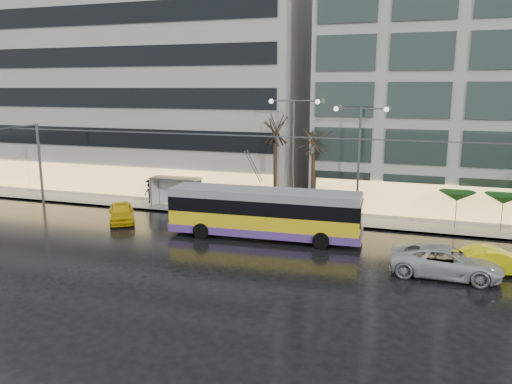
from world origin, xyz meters
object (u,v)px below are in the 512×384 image
at_px(bus_shelter, 173,185).
at_px(taxi_a, 121,212).
at_px(trolleybus, 264,215).
at_px(street_lamp_near, 293,141).

distance_m(bus_shelter, taxi_a, 5.66).
height_order(trolleybus, taxi_a, trolleybus).
distance_m(street_lamp_near, taxi_a, 14.20).
xyz_separation_m(trolleybus, street_lamp_near, (0.48, 6.00, 4.36)).
bearing_deg(trolleybus, street_lamp_near, 85.41).
distance_m(trolleybus, taxi_a, 11.61).
height_order(trolleybus, street_lamp_near, street_lamp_near).
bearing_deg(bus_shelter, street_lamp_near, 0.63).
bearing_deg(trolleybus, taxi_a, 176.99).
bearing_deg(street_lamp_near, bus_shelter, -179.37).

